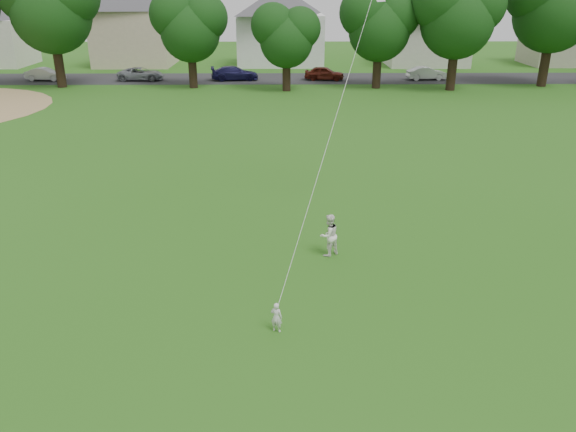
{
  "coord_description": "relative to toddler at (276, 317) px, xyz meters",
  "views": [
    {
      "loc": [
        0.05,
        -12.43,
        8.25
      ],
      "look_at": [
        0.22,
        2.0,
        2.3
      ],
      "focal_mm": 35.0,
      "sensor_mm": 36.0,
      "label": 1
    }
  ],
  "objects": [
    {
      "name": "parked_cars",
      "position": [
        -8.48,
        41.2,
        0.21
      ],
      "size": [
        46.8,
        2.29,
        1.27
      ],
      "color": "black",
      "rests_on": "ground"
    },
    {
      "name": "toddler",
      "position": [
        0.0,
        0.0,
        0.0
      ],
      "size": [
        0.35,
        0.29,
        0.83
      ],
      "primitive_type": "imported",
      "rotation": [
        0.0,
        0.0,
        2.78
      ],
      "color": "silver",
      "rests_on": "ground"
    },
    {
      "name": "street",
      "position": [
        0.1,
        42.2,
        -0.41
      ],
      "size": [
        90.0,
        7.0,
        0.01
      ],
      "primitive_type": "cube",
      "color": "#2D2D30",
      "rests_on": "ground"
    },
    {
      "name": "tree_row",
      "position": [
        0.19,
        36.69,
        5.89
      ],
      "size": [
        81.29,
        8.93,
        10.86
      ],
      "color": "black",
      "rests_on": "ground"
    },
    {
      "name": "house_row",
      "position": [
        0.64,
        52.2,
        4.45
      ],
      "size": [
        76.39,
        13.33,
        10.51
      ],
      "color": "white",
      "rests_on": "ground"
    },
    {
      "name": "kite",
      "position": [
        1.7,
        4.29,
        3.93
      ],
      "size": [
        2.19,
        4.85,
        11.9
      ],
      "color": "white",
      "rests_on": "ground"
    },
    {
      "name": "ground",
      "position": [
        0.1,
        0.2,
        -0.42
      ],
      "size": [
        160.0,
        160.0,
        0.0
      ],
      "primitive_type": "plane",
      "color": "#286116",
      "rests_on": "ground"
    },
    {
      "name": "older_boy",
      "position": [
        1.68,
        4.39,
        0.3
      ],
      "size": [
        0.88,
        0.84,
        1.43
      ],
      "primitive_type": "imported",
      "rotation": [
        0.0,
        0.0,
        3.75
      ],
      "color": "white",
      "rests_on": "ground"
    }
  ]
}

